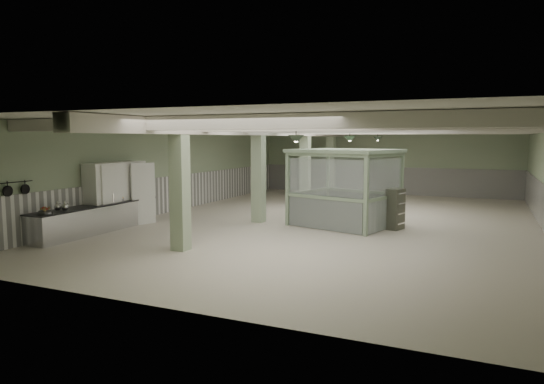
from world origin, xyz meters
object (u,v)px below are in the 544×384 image
at_px(filing_cabinet, 395,209).
at_px(guard_booth, 345,174).
at_px(prep_counter, 97,218).
at_px(walkin_cooler, 117,194).

bearing_deg(filing_cabinet, guard_booth, -164.23).
xyz_separation_m(guard_booth, filing_cabinet, (1.78, -0.06, -1.11)).
relative_size(prep_counter, guard_booth, 1.28).
distance_m(prep_counter, filing_cabinet, 9.95).
height_order(prep_counter, walkin_cooler, walkin_cooler).
relative_size(guard_booth, filing_cabinet, 2.86).
bearing_deg(prep_counter, filing_cabinet, 26.48).
bearing_deg(prep_counter, guard_booth, 32.26).
height_order(prep_counter, guard_booth, guard_booth).
bearing_deg(filing_cabinet, prep_counter, -135.74).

